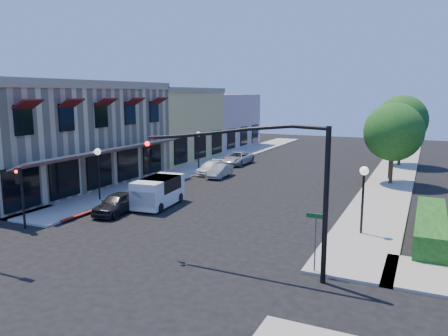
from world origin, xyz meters
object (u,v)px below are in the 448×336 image
at_px(lamppost_left_far, 198,141).
at_px(parked_car_c, 211,168).
at_px(parked_car_d, 237,158).
at_px(signal_mast_arm, 272,174).
at_px(lamppost_right_near, 364,183).
at_px(secondary_signal, 20,187).
at_px(parked_car_b, 220,171).
at_px(lamppost_left_near, 98,161).
at_px(street_tree_a, 394,132).
at_px(white_van, 158,190).
at_px(lamppost_right_far, 390,148).
at_px(parked_car_a, 117,203).
at_px(street_name_sign, 316,233).
at_px(street_tree_b, 402,120).

xyz_separation_m(lamppost_left_far, parked_car_c, (2.30, -1.92, -2.17)).
xyz_separation_m(parked_car_c, parked_car_d, (0.00, 5.92, 0.09)).
distance_m(signal_mast_arm, lamppost_left_far, 25.07).
height_order(signal_mast_arm, parked_car_d, signal_mast_arm).
bearing_deg(lamppost_right_near, secondary_signal, -158.22).
height_order(signal_mast_arm, parked_car_b, signal_mast_arm).
relative_size(lamppost_left_near, parked_car_b, 1.04).
xyz_separation_m(street_tree_a, lamppost_left_far, (-17.30, 0.00, -1.46)).
bearing_deg(white_van, lamppost_right_near, -2.24).
xyz_separation_m(lamppost_right_far, parked_car_c, (-14.70, -3.92, -2.17)).
xyz_separation_m(secondary_signal, parked_car_a, (2.55, 4.59, -1.69)).
xyz_separation_m(parked_car_b, parked_car_c, (-1.40, 1.08, -0.01)).
bearing_deg(secondary_signal, street_name_sign, 2.93).
height_order(lamppost_left_near, parked_car_a, lamppost_left_near).
bearing_deg(lamppost_left_near, parked_car_b, 71.41).
xyz_separation_m(street_name_sign, lamppost_left_near, (-16.00, 5.80, 1.04)).
bearing_deg(signal_mast_arm, white_van, 144.97).
bearing_deg(white_van, street_name_sign, -28.42).
height_order(street_name_sign, lamppost_left_far, lamppost_left_far).
xyz_separation_m(street_tree_b, parked_car_c, (-15.00, -11.92, -3.98)).
distance_m(lamppost_right_near, parked_car_b, 17.40).
relative_size(street_tree_a, parked_car_b, 1.88).
bearing_deg(parked_car_c, parked_car_b, -39.94).
bearing_deg(secondary_signal, parked_car_b, 79.69).
bearing_deg(parked_car_b, lamppost_left_near, -110.73).
relative_size(parked_car_a, parked_car_d, 0.79).
relative_size(lamppost_left_far, white_van, 0.83).
bearing_deg(street_tree_a, lamppost_right_far, 98.53).
height_order(secondary_signal, parked_car_b, secondary_signal).
distance_m(lamppost_left_near, lamppost_right_far, 23.35).
distance_m(lamppost_left_near, lamppost_left_far, 14.00).
distance_m(white_van, parked_car_c, 11.78).
relative_size(lamppost_right_near, white_van, 0.83).
bearing_deg(street_tree_b, parked_car_b, -136.29).
bearing_deg(lamppost_right_near, street_name_sign, -99.78).
bearing_deg(lamppost_left_far, lamppost_right_far, 6.71).
bearing_deg(secondary_signal, street_tree_b, 61.23).
distance_m(parked_car_a, parked_car_c, 14.10).
height_order(street_name_sign, lamppost_right_far, lamppost_right_far).
xyz_separation_m(lamppost_left_near, lamppost_right_near, (17.00, 0.00, 0.00)).
height_order(lamppost_left_near, parked_car_b, lamppost_left_near).
height_order(signal_mast_arm, parked_car_a, signal_mast_arm).
xyz_separation_m(street_name_sign, lamppost_left_far, (-16.00, 19.80, 1.04)).
relative_size(street_name_sign, parked_car_b, 0.73).
bearing_deg(lamppost_right_far, secondary_signal, -126.14).
distance_m(street_tree_a, street_tree_b, 10.01).
bearing_deg(parked_car_a, street_name_sign, -22.70).
relative_size(lamppost_left_far, parked_car_a, 0.97).
relative_size(street_tree_a, white_van, 1.50).
xyz_separation_m(white_van, parked_car_c, (-2.07, 11.58, -0.50)).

